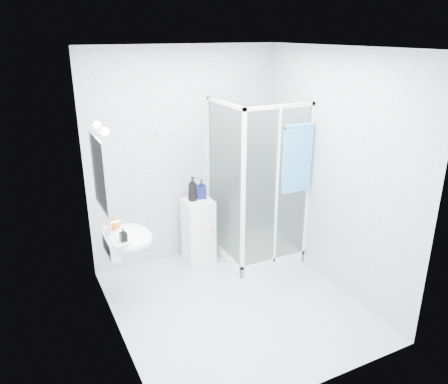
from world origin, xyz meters
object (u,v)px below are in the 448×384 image
shower_enclosure (253,227)px  wall_basin (126,238)px  soap_dispenser_orange (114,223)px  storage_cabinet (198,231)px  shampoo_bottle_a (193,189)px  hand_towel (297,157)px  shampoo_bottle_b (201,189)px  soap_dispenser_black (123,235)px

shower_enclosure → wall_basin: shower_enclosure is taller
wall_basin → soap_dispenser_orange: (-0.09, 0.10, 0.14)m
storage_cabinet → shampoo_bottle_a: shampoo_bottle_a is taller
hand_towel → shampoo_bottle_b: hand_towel is taller
storage_cabinet → soap_dispenser_orange: 1.33m
soap_dispenser_orange → soap_dispenser_black: size_ratio=1.15×
shampoo_bottle_a → wall_basin: bearing=-148.0°
shampoo_bottle_b → soap_dispenser_orange: 1.30m
hand_towel → shampoo_bottle_a: size_ratio=2.64×
shampoo_bottle_a → soap_dispenser_black: 1.30m
storage_cabinet → shampoo_bottle_b: size_ratio=3.45×
shampoo_bottle_a → storage_cabinet: bearing=-18.7°
hand_towel → shampoo_bottle_a: bearing=145.0°
shampoo_bottle_a → soap_dispenser_orange: 1.17m
shower_enclosure → shampoo_bottle_b: 0.81m
shower_enclosure → wall_basin: bearing=-169.2°
wall_basin → soap_dispenser_orange: soap_dispenser_orange is taller
storage_cabinet → shampoo_bottle_b: shampoo_bottle_b is taller
storage_cabinet → soap_dispenser_orange: bearing=-156.0°
storage_cabinet → shampoo_bottle_a: (-0.06, 0.02, 0.56)m
hand_towel → soap_dispenser_orange: 2.11m
shower_enclosure → shampoo_bottle_a: bearing=156.9°
wall_basin → hand_towel: size_ratio=0.71×
soap_dispenser_orange → wall_basin: bearing=-49.5°
wall_basin → shampoo_bottle_b: bearing=29.9°
wall_basin → shampoo_bottle_a: shampoo_bottle_a is taller
shampoo_bottle_b → soap_dispenser_black: (-1.16, -0.81, -0.01)m
hand_towel → shampoo_bottle_b: (-0.86, 0.72, -0.47)m
shower_enclosure → soap_dispenser_black: 1.86m
shower_enclosure → hand_towel: shower_enclosure is taller
storage_cabinet → wall_basin: bearing=-149.7°
shower_enclosure → shampoo_bottle_b: size_ratio=8.43×
storage_cabinet → shampoo_bottle_a: bearing=161.9°
soap_dispenser_black → hand_towel: bearing=2.7°
hand_towel → soap_dispenser_orange: size_ratio=5.08×
shampoo_bottle_a → shower_enclosure: bearing=-23.1°
storage_cabinet → hand_towel: 1.53m
shower_enclosure → shampoo_bottle_a: 0.91m
soap_dispenser_orange → shampoo_bottle_b: bearing=24.0°
shampoo_bottle_b → soap_dispenser_black: bearing=-145.1°
storage_cabinet → shampoo_bottle_b: (0.07, 0.04, 0.53)m
shower_enclosure → wall_basin: size_ratio=3.57×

